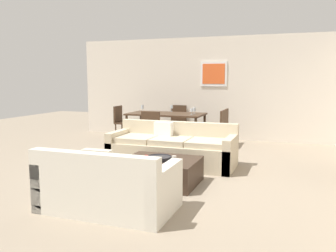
{
  "coord_description": "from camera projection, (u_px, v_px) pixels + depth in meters",
  "views": [
    {
      "loc": [
        2.0,
        -5.73,
        1.6
      ],
      "look_at": [
        -0.13,
        0.2,
        0.75
      ],
      "focal_mm": 37.51,
      "sensor_mm": 36.0,
      "label": 1
    }
  ],
  "objects": [
    {
      "name": "dining_chair_right_near",
      "position": [
        218.0,
        127.0,
        8.11
      ],
      "size": [
        0.44,
        0.44,
        0.88
      ],
      "color": "#422D1E",
      "rests_on": "ground"
    },
    {
      "name": "dining_chair_foot",
      "position": [
        153.0,
        128.0,
        7.93
      ],
      "size": [
        0.44,
        0.44,
        0.88
      ],
      "color": "#422D1E",
      "rests_on": "ground"
    },
    {
      "name": "back_wall_unit",
      "position": [
        226.0,
        88.0,
        9.24
      ],
      "size": [
        8.4,
        0.09,
        2.7
      ],
      "color": "silver",
      "rests_on": "ground"
    },
    {
      "name": "wine_glass_right_far",
      "position": [
        194.0,
        109.0,
        8.6
      ],
      "size": [
        0.08,
        0.08,
        0.16
      ],
      "color": "silver",
      "rests_on": "dining_table"
    },
    {
      "name": "apple_on_coffee_table",
      "position": [
        146.0,
        157.0,
        5.29
      ],
      "size": [
        0.08,
        0.08,
        0.08
      ],
      "primitive_type": "sphere",
      "color": "red",
      "rests_on": "coffee_table"
    },
    {
      "name": "decorative_bowl",
      "position": [
        159.0,
        158.0,
        5.3
      ],
      "size": [
        0.37,
        0.37,
        0.06
      ],
      "color": "black",
      "rests_on": "coffee_table"
    },
    {
      "name": "dining_table",
      "position": [
        166.0,
        116.0,
        8.74
      ],
      "size": [
        1.88,
        0.98,
        0.75
      ],
      "color": "#422D1E",
      "rests_on": "ground"
    },
    {
      "name": "dining_chair_head",
      "position": [
        177.0,
        119.0,
        9.6
      ],
      "size": [
        0.44,
        0.44,
        0.88
      ],
      "color": "#422D1E",
      "rests_on": "ground"
    },
    {
      "name": "wine_glass_right_near",
      "position": [
        192.0,
        110.0,
        8.37
      ],
      "size": [
        0.06,
        0.06,
        0.15
      ],
      "color": "silver",
      "rests_on": "dining_table"
    },
    {
      "name": "candle_jar",
      "position": [
        174.0,
        159.0,
        5.2
      ],
      "size": [
        0.07,
        0.07,
        0.09
      ],
      "primitive_type": "cylinder",
      "color": "silver",
      "rests_on": "coffee_table"
    },
    {
      "name": "wine_glass_head",
      "position": [
        172.0,
        107.0,
        9.12
      ],
      "size": [
        0.07,
        0.07,
        0.17
      ],
      "color": "silver",
      "rests_on": "dining_table"
    },
    {
      "name": "dining_chair_left_far",
      "position": [
        122.0,
        120.0,
        9.42
      ],
      "size": [
        0.44,
        0.44,
        0.88
      ],
      "color": "#422D1E",
      "rests_on": "ground"
    },
    {
      "name": "coffee_table",
      "position": [
        161.0,
        171.0,
        5.39
      ],
      "size": [
        1.13,
        0.9,
        0.38
      ],
      "color": "#38281E",
      "rests_on": "ground"
    },
    {
      "name": "dining_chair_right_far",
      "position": [
        221.0,
        124.0,
        8.52
      ],
      "size": [
        0.44,
        0.44,
        0.88
      ],
      "color": "#422D1E",
      "rests_on": "ground"
    },
    {
      "name": "ground_plane",
      "position": [
        171.0,
        170.0,
        6.23
      ],
      "size": [
        18.0,
        18.0,
        0.0
      ],
      "primitive_type": "plane",
      "color": "gray"
    },
    {
      "name": "sofa_beige",
      "position": [
        172.0,
        150.0,
        6.53
      ],
      "size": [
        2.32,
        0.9,
        0.78
      ],
      "color": "beige",
      "rests_on": "ground"
    },
    {
      "name": "wine_glass_left_far",
      "position": [
        142.0,
        107.0,
        9.06
      ],
      "size": [
        0.07,
        0.07,
        0.18
      ],
      "color": "silver",
      "rests_on": "dining_table"
    },
    {
      "name": "loveseat_white",
      "position": [
        108.0,
        187.0,
        4.27
      ],
      "size": [
        1.61,
        0.9,
        0.78
      ],
      "color": "silver",
      "rests_on": "ground"
    }
  ]
}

